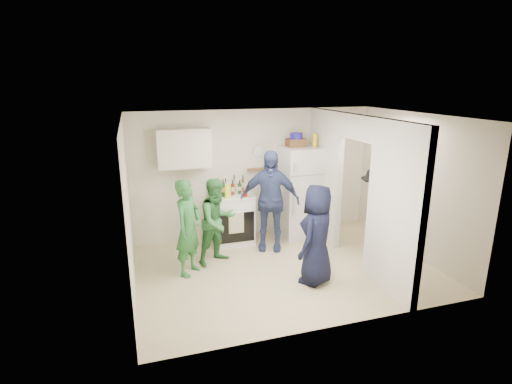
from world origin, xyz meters
The scene contains 35 objects.
floor centered at (0.00, 0.00, 0.00)m, with size 4.80×4.80×0.00m, color #C6B68C.
wall_back centered at (0.00, 1.70, 1.25)m, with size 4.80×4.80×0.00m, color silver.
wall_front centered at (0.00, -1.70, 1.25)m, with size 4.80×4.80×0.00m, color silver.
wall_left centered at (-2.40, 0.00, 1.25)m, with size 3.40×3.40×0.00m, color silver.
wall_right centered at (2.40, 0.00, 1.25)m, with size 3.40×3.40×0.00m, color silver.
ceiling centered at (0.00, 0.00, 2.50)m, with size 4.80×4.80×0.00m, color white.
partition_pier_back centered at (1.20, 1.10, 1.25)m, with size 0.12×1.20×2.50m, color silver.
partition_pier_front centered at (1.20, -1.10, 1.25)m, with size 0.12×1.20×2.50m, color silver.
partition_header centered at (1.20, 0.00, 2.30)m, with size 0.12×1.00×0.40m, color silver.
stove centered at (-0.58, 1.37, 0.48)m, with size 0.80×0.67×0.96m, color white.
upper_cabinet centered at (-1.40, 1.52, 1.85)m, with size 0.95×0.34×0.70m, color silver.
fridge centered at (0.82, 1.34, 0.90)m, with size 0.74×0.72×1.80m, color silver.
wicker_basket centered at (0.72, 1.39, 1.87)m, with size 0.35×0.25×0.15m, color brown.
blue_bowl centered at (0.72, 1.39, 2.00)m, with size 0.24×0.24×0.11m, color #1C1592.
yellow_cup_stack_top centered at (1.04, 1.24, 1.92)m, with size 0.09×0.09×0.25m, color yellow.
wall_clock centered at (0.05, 1.68, 1.70)m, with size 0.22×0.22×0.03m, color white.
spice_shelf centered at (0.00, 1.65, 1.35)m, with size 0.35×0.08×0.03m, color olive.
nook_window centered at (2.38, 0.20, 1.65)m, with size 0.03×0.70×0.80m, color black.
nook_window_frame centered at (2.36, 0.20, 1.65)m, with size 0.04×0.76×0.86m, color white.
nook_valance centered at (2.34, 0.20, 2.00)m, with size 0.04×0.82×0.18m, color white.
yellow_cup_stack_stove centered at (-0.70, 1.15, 1.08)m, with size 0.09×0.09×0.25m, color #F9FF15.
red_cup centered at (-0.36, 1.17, 1.02)m, with size 0.09×0.09×0.12m, color red.
person_green_left centered at (-1.53, 0.32, 0.78)m, with size 0.57×0.37×1.56m, color #2C6F36.
person_green_center centered at (-1.01, 0.60, 0.74)m, with size 0.72×0.56×1.48m, color #347641.
person_denim centered at (0.01, 0.88, 0.92)m, with size 1.08×0.45×1.85m, color #354675.
person_navy centered at (0.28, -0.54, 0.78)m, with size 0.76×0.49×1.55m, color black.
person_nook centered at (1.77, 0.18, 0.78)m, with size 1.01×0.58×1.57m, color black.
bottle_a centered at (-0.87, 1.48, 1.08)m, with size 0.08×0.08×0.25m, color brown.
bottle_b centered at (-0.75, 1.29, 1.12)m, with size 0.07×0.07×0.32m, color #164221.
bottle_c centered at (-0.65, 1.52, 1.10)m, with size 0.07×0.07×0.28m, color #9EA5AB.
bottle_d centered at (-0.56, 1.33, 1.10)m, with size 0.07×0.07×0.29m, color maroon.
bottle_e centered at (-0.48, 1.54, 1.12)m, with size 0.07×0.07×0.33m, color #969DA6.
bottle_f centered at (-0.41, 1.37, 1.09)m, with size 0.07×0.07×0.26m, color #18431D.
bottle_g centered at (-0.30, 1.52, 1.12)m, with size 0.06×0.06×0.31m, color olive.
bottle_h centered at (-0.87, 1.24, 1.11)m, with size 0.07×0.07×0.30m, color #A4A9AF.
Camera 1 is at (-2.26, -5.63, 3.02)m, focal length 28.00 mm.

